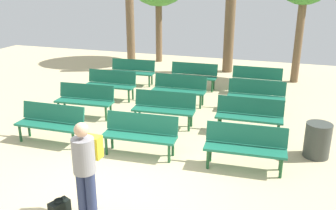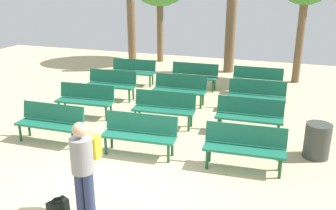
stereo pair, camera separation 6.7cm
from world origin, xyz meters
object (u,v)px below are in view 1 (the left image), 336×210
at_px(bench_r0_c0, 51,121).
at_px(bench_r3_c1, 193,74).
at_px(bench_r1_c0, 85,98).
at_px(bench_r2_c0, 111,83).
at_px(bench_r1_c2, 249,114).
at_px(bench_r3_c2, 257,79).
at_px(trash_bin, 317,140).
at_px(bench_r2_c2, 256,94).
at_px(bench_r2_c1, 179,88).
at_px(tree_1, 229,30).
at_px(bench_r3_c0, 132,70).
at_px(bench_r1_c1, 164,107).
at_px(visitor_with_backpack, 86,166).
at_px(handbag, 60,208).
at_px(tree_0, 130,32).
at_px(bench_r0_c1, 140,132).
at_px(bench_r0_c2, 245,145).

bearing_deg(bench_r0_c0, bench_r3_c1, 67.65).
height_order(bench_r1_c0, bench_r2_c0, same).
xyz_separation_m(bench_r1_c2, bench_r3_c2, (-0.14, 3.39, 0.00)).
bearing_deg(trash_bin, bench_r2_c2, 121.15).
bearing_deg(bench_r3_c1, bench_r2_c1, -91.02).
bearing_deg(tree_1, trash_bin, -66.18).
relative_size(bench_r2_c0, bench_r3_c0, 0.99).
bearing_deg(bench_r1_c1, bench_r3_c0, 121.26).
height_order(bench_r1_c0, visitor_with_backpack, visitor_with_backpack).
bearing_deg(bench_r1_c2, bench_r3_c1, 122.49).
bearing_deg(handbag, tree_0, 106.92).
bearing_deg(bench_r1_c1, tree_1, 80.97).
distance_m(bench_r1_c2, handbag, 4.99).
distance_m(bench_r0_c1, trash_bin, 3.76).
distance_m(bench_r0_c1, bench_r2_c2, 4.13).
bearing_deg(handbag, bench_r1_c1, 85.20).
height_order(bench_r0_c1, bench_r2_c1, same).
distance_m(bench_r2_c1, trash_bin, 4.48).
distance_m(bench_r2_c1, tree_1, 4.73).
height_order(bench_r0_c0, tree_0, tree_0).
relative_size(bench_r3_c2, tree_1, 0.48).
xyz_separation_m(bench_r1_c0, tree_0, (-0.95, 5.33, 1.07)).
bearing_deg(tree_1, handbag, -95.13).
relative_size(bench_r1_c1, bench_r3_c0, 1.00).
bearing_deg(bench_r0_c1, visitor_with_backpack, -91.02).
bearing_deg(handbag, bench_r0_c2, 44.15).
bearing_deg(bench_r2_c1, bench_r2_c0, -177.54).
bearing_deg(bench_r3_c2, bench_r3_c0, -178.87).
height_order(bench_r2_c0, bench_r2_c1, same).
xyz_separation_m(bench_r2_c1, tree_1, (0.70, 4.53, 1.17)).
bearing_deg(bench_r1_c2, bench_r3_c0, 142.65).
bearing_deg(handbag, bench_r1_c0, 114.94).
height_order(bench_r0_c2, bench_r1_c2, same).
height_order(bench_r0_c1, bench_r0_c2, same).
bearing_deg(bench_r0_c2, bench_r3_c0, 129.51).
bearing_deg(bench_r0_c0, tree_1, 70.13).
distance_m(bench_r2_c2, bench_r3_c2, 1.70).
distance_m(bench_r1_c1, trash_bin, 3.72).
bearing_deg(tree_0, tree_1, 14.43).
bearing_deg(bench_r2_c2, handbag, -114.37).
bearing_deg(trash_bin, bench_r3_c0, 146.17).
bearing_deg(bench_r2_c2, trash_bin, -60.71).
relative_size(bench_r1_c1, tree_0, 0.52).
xyz_separation_m(bench_r2_c2, handbag, (-2.49, -6.01, -0.37)).
xyz_separation_m(bench_r1_c1, bench_r1_c2, (2.14, 0.14, 0.00)).
bearing_deg(bench_r2_c0, bench_r3_c1, 38.56).
relative_size(bench_r2_c1, trash_bin, 2.14).
height_order(bench_r0_c1, bench_r1_c2, same).
bearing_deg(tree_0, bench_r2_c1, -48.66).
height_order(bench_r1_c1, bench_r1_c2, same).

